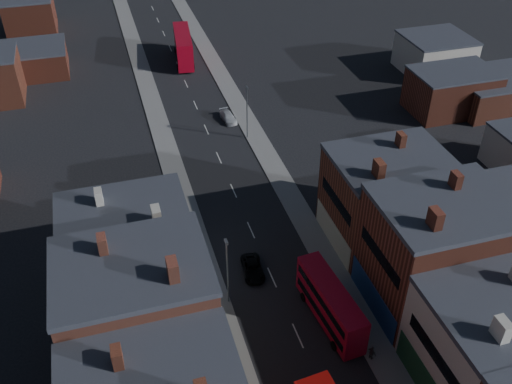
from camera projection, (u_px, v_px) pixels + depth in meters
pavement_west at (180, 190)px, 72.17m from camera, size 3.00×200.00×0.12m
pavement_east at (277, 174)px, 75.12m from camera, size 3.00×200.00×0.12m
lamp_post_2 at (227, 268)px, 54.28m from camera, size 0.25×0.70×8.12m
lamp_post_3 at (247, 109)px, 79.77m from camera, size 0.25×0.70×8.12m
bus_1 at (330, 303)px, 53.76m from camera, size 3.26×10.29×4.37m
bus_2 at (183, 46)px, 102.77m from camera, size 4.13×12.35×5.23m
car_2 at (253, 268)px, 60.02m from camera, size 2.48×4.62×1.23m
car_3 at (228, 117)px, 86.28m from camera, size 2.14×4.43×1.24m
ped_3 at (372, 353)px, 50.97m from camera, size 0.75×1.01×1.57m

